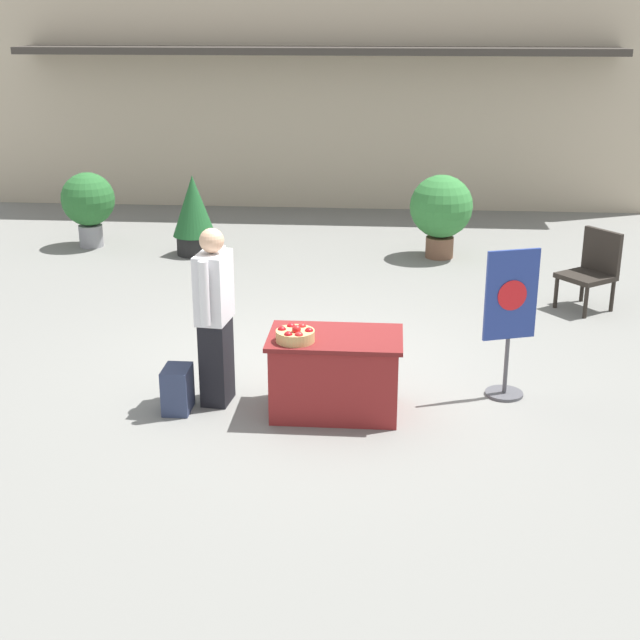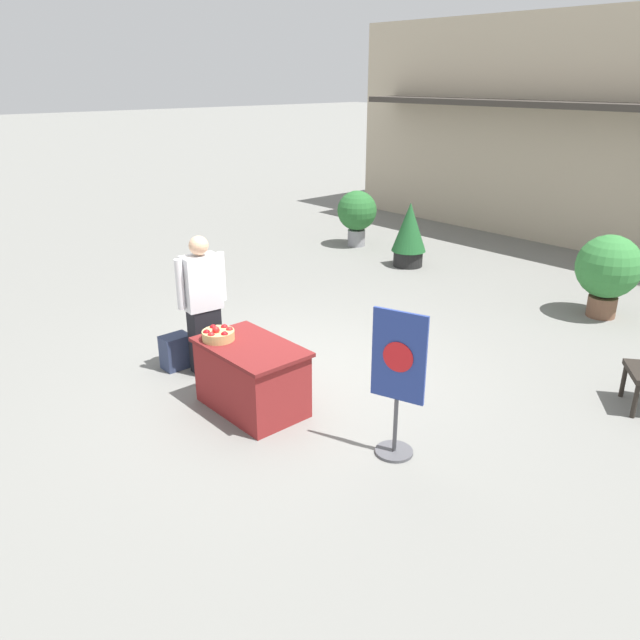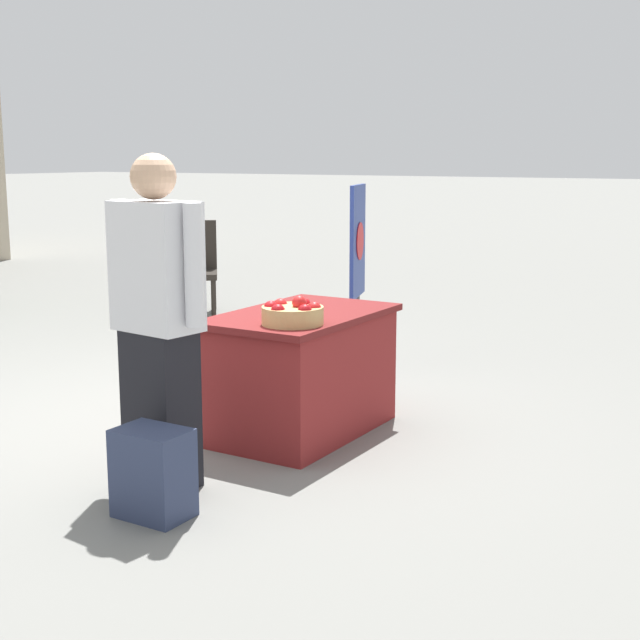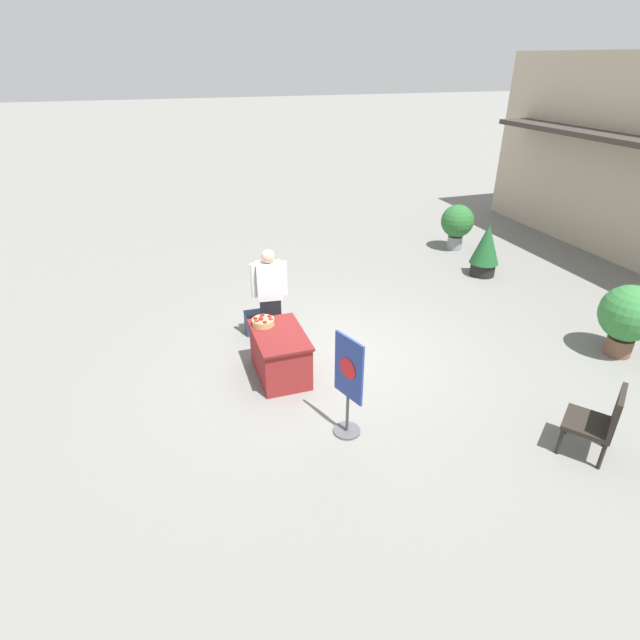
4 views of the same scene
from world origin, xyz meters
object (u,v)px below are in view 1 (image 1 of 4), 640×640
Objects in this scene: display_table at (335,374)px; potted_plant_near_left at (194,213)px; potted_plant_near_right at (441,209)px; poster_board at (510,320)px; potted_plant_far_right at (88,202)px; apple_basket at (295,335)px; patio_chair at (593,267)px; person_visitor at (215,316)px; backpack at (178,389)px.

display_table is 1.01× the size of potted_plant_near_left.
potted_plant_near_right is 1.03× the size of potted_plant_near_left.
poster_board is 1.25× the size of potted_plant_far_right.
potted_plant_far_right is at bearing 123.16° from apple_basket.
potted_plant_near_left is at bearing -59.05° from patio_chair.
potted_plant_far_right is (-5.37, 0.21, -0.03)m from potted_plant_near_right.
display_table is at bearing -91.59° from poster_board.
apple_basket is at bearing -56.84° from potted_plant_far_right.
person_visitor is 2.73m from poster_board.
person_visitor is 1.40× the size of potted_plant_near_left.
person_visitor is (-0.77, 0.29, 0.05)m from apple_basket.
person_visitor is at bearing -75.54° from potted_plant_near_left.
potted_plant_near_right is at bearing 64.82° from backpack.
display_table is at bearing 4.00° from backpack.
apple_basket is 5.87m from potted_plant_near_right.
patio_chair is at bearing 46.17° from apple_basket.
patio_chair is (1.34, 2.76, -0.24)m from poster_board.
potted_plant_near_right is (-1.74, 2.25, 0.21)m from patio_chair.
potted_plant_near_right is (2.63, 5.60, 0.52)m from backpack.
potted_plant_far_right is (-5.77, 5.21, -0.07)m from poster_board.
poster_board is at bearing -85.45° from potted_plant_near_right.
patio_chair is 0.81× the size of potted_plant_near_left.
potted_plant_far_right is at bearing 168.99° from potted_plant_near_left.
display_table is 5.64m from potted_plant_near_right.
apple_basket is 0.35× the size of patio_chair.
potted_plant_far_right is at bearing 126.21° from display_table.
potted_plant_far_right reaches higher than patio_chair.
patio_chair is at bearing 47.90° from display_table.
apple_basket is 0.82× the size of backpack.
poster_board is at bearing -42.10° from potted_plant_far_right.
display_table is 5.92m from potted_plant_near_left.
apple_basket is 5.93m from potted_plant_near_left.
potted_plant_near_left reaches higher than display_table.
person_visitor is (-1.11, 0.13, 0.48)m from display_table.
poster_board is 1.20× the size of potted_plant_near_left.
patio_chair is (2.93, 3.25, 0.15)m from display_table.
poster_board is 3.07m from patio_chair.
backpack is at bearing -176.00° from display_table.
patio_chair is at bearing -21.47° from potted_plant_near_left.
person_visitor is 5.42m from potted_plant_near_left.
person_visitor reaches higher than apple_basket.
potted_plant_near_right is 5.37m from potted_plant_far_right.
potted_plant_near_left reaches higher than potted_plant_far_right.
potted_plant_near_right is 3.66m from potted_plant_near_left.
display_table is 7.08m from potted_plant_far_right.
backpack is 5.58m from potted_plant_near_left.
poster_board is 1.17× the size of potted_plant_near_right.
display_table is 1.71m from poster_board.
apple_basket is 1.25m from backpack.
display_table is 0.84× the size of poster_board.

